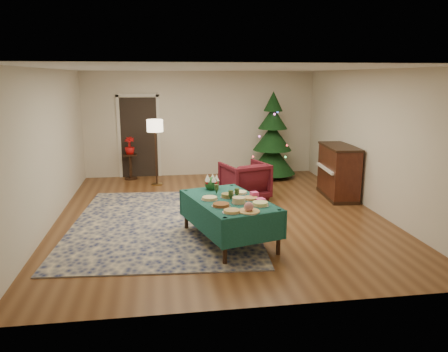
{
  "coord_description": "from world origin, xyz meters",
  "views": [
    {
      "loc": [
        -1.08,
        -7.9,
        2.56
      ],
      "look_at": [
        0.01,
        -0.57,
        0.87
      ],
      "focal_mm": 35.0,
      "sensor_mm": 36.0,
      "label": 1
    }
  ],
  "objects": [
    {
      "name": "platter_3",
      "position": [
        -0.21,
        -1.78,
        0.71
      ],
      "size": [
        0.28,
        0.28,
        0.05
      ],
      "color": "silver",
      "rests_on": "buffet_table"
    },
    {
      "name": "goblet_2",
      "position": [
        -0.02,
        -1.48,
        0.77
      ],
      "size": [
        0.07,
        0.07,
        0.16
      ],
      "color": "#2D471E",
      "rests_on": "buffet_table"
    },
    {
      "name": "platter_4",
      "position": [
        0.07,
        -1.65,
        0.73
      ],
      "size": [
        0.23,
        0.23,
        0.09
      ],
      "color": "silver",
      "rests_on": "buffet_table"
    },
    {
      "name": "buffet_table",
      "position": [
        -0.04,
        -1.41,
        0.55
      ],
      "size": [
        1.48,
        1.98,
        0.69
      ],
      "color": "black",
      "rests_on": "ground"
    },
    {
      "name": "platter_1",
      "position": [
        0.13,
        -2.1,
        0.74
      ],
      "size": [
        0.32,
        0.32,
        0.15
      ],
      "color": "silver",
      "rests_on": "buffet_table"
    },
    {
      "name": "platter_7",
      "position": [
        -0.05,
        -1.31,
        0.72
      ],
      "size": [
        0.23,
        0.23,
        0.07
      ],
      "color": "silver",
      "rests_on": "buffet_table"
    },
    {
      "name": "goblet_0",
      "position": [
        -0.19,
        -1.08,
        0.77
      ],
      "size": [
        0.07,
        0.07,
        0.16
      ],
      "color": "#2D471E",
      "rests_on": "buffet_table"
    },
    {
      "name": "doorway",
      "position": [
        -1.6,
        3.48,
        1.1
      ],
      "size": [
        1.08,
        0.04,
        2.16
      ],
      "color": "black",
      "rests_on": "ground"
    },
    {
      "name": "christmas_tree",
      "position": [
        1.78,
        2.9,
        0.99
      ],
      "size": [
        1.48,
        1.48,
        2.2
      ],
      "color": "black",
      "rests_on": "ground"
    },
    {
      "name": "napkin_stack",
      "position": [
        0.43,
        -1.57,
        0.71
      ],
      "size": [
        0.17,
        0.17,
        0.04
      ],
      "primitive_type": "cube",
      "rotation": [
        0.0,
        0.0,
        0.28
      ],
      "color": "#F2438A",
      "rests_on": "buffet_table"
    },
    {
      "name": "potted_plant",
      "position": [
        -1.83,
        3.2,
        0.77
      ],
      "size": [
        0.25,
        0.44,
        0.25
      ],
      "primitive_type": "imported",
      "color": "red",
      "rests_on": "side_table"
    },
    {
      "name": "platter_6",
      "position": [
        -0.34,
        -1.39,
        0.71
      ],
      "size": [
        0.27,
        0.27,
        0.05
      ],
      "color": "silver",
      "rests_on": "buffet_table"
    },
    {
      "name": "platter_8",
      "position": [
        0.2,
        -1.11,
        0.71
      ],
      "size": [
        0.24,
        0.24,
        0.04
      ],
      "color": "silver",
      "rests_on": "buffet_table"
    },
    {
      "name": "armchair",
      "position": [
        0.68,
        0.94,
        0.44
      ],
      "size": [
        1.06,
        1.03,
        0.89
      ],
      "primitive_type": "imported",
      "rotation": [
        0.0,
        0.0,
        3.44
      ],
      "color": "#4F1119",
      "rests_on": "ground"
    },
    {
      "name": "room_shell",
      "position": [
        0.0,
        0.0,
        1.35
      ],
      "size": [
        7.0,
        7.0,
        7.0
      ],
      "color": "#593319",
      "rests_on": "ground"
    },
    {
      "name": "gift_box",
      "position": [
        0.38,
        -1.37,
        0.73
      ],
      "size": [
        0.14,
        0.14,
        0.09
      ],
      "primitive_type": "cube",
      "rotation": [
        0.0,
        0.0,
        0.28
      ],
      "color": "#E74087",
      "rests_on": "buffet_table"
    },
    {
      "name": "platter_0",
      "position": [
        -0.11,
        -2.1,
        0.71
      ],
      "size": [
        0.27,
        0.27,
        0.04
      ],
      "color": "silver",
      "rests_on": "buffet_table"
    },
    {
      "name": "floor_lamp",
      "position": [
        -1.18,
        2.51,
        1.34
      ],
      "size": [
        0.38,
        0.38,
        1.58
      ],
      "color": "#A57F3F",
      "rests_on": "ground"
    },
    {
      "name": "side_table",
      "position": [
        -1.83,
        3.2,
        0.31
      ],
      "size": [
        0.36,
        0.36,
        0.64
      ],
      "color": "black",
      "rests_on": "ground"
    },
    {
      "name": "rug",
      "position": [
        -1.04,
        -0.4,
        0.01
      ],
      "size": [
        3.51,
        4.43,
        0.02
      ],
      "primitive_type": "cube",
      "rotation": [
        0.0,
        0.0,
        -0.08
      ],
      "color": "#131D4A",
      "rests_on": "ground"
    },
    {
      "name": "goblet_1",
      "position": [
        0.09,
        -1.38,
        0.77
      ],
      "size": [
        0.07,
        0.07,
        0.16
      ],
      "color": "#2D471E",
      "rests_on": "buffet_table"
    },
    {
      "name": "centerpiece",
      "position": [
        -0.23,
        -0.75,
        0.81
      ],
      "size": [
        0.25,
        0.25,
        0.28
      ],
      "color": "#1E4C1E",
      "rests_on": "buffet_table"
    },
    {
      "name": "platter_2",
      "position": [
        0.37,
        -1.82,
        0.71
      ],
      "size": [
        0.27,
        0.27,
        0.06
      ],
      "color": "silver",
      "rests_on": "buffet_table"
    },
    {
      "name": "piano",
      "position": [
        2.71,
        0.81,
        0.55
      ],
      "size": [
        0.71,
        1.35,
        1.13
      ],
      "color": "black",
      "rests_on": "ground"
    },
    {
      "name": "platter_5",
      "position": [
        0.29,
        -1.47,
        0.71
      ],
      "size": [
        0.27,
        0.27,
        0.04
      ],
      "color": "silver",
      "rests_on": "buffet_table"
    }
  ]
}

